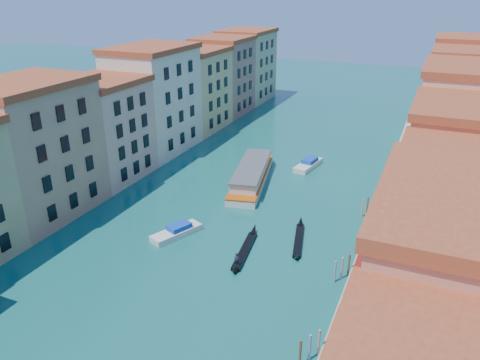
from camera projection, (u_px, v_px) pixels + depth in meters
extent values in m
cube|color=tan|center=(34.00, 153.00, 67.41)|extent=(12.00, 17.00, 19.00)
cube|color=#993A21|center=(22.00, 84.00, 63.49)|extent=(12.80, 17.40, 1.00)
cube|color=tan|center=(104.00, 132.00, 80.99)|extent=(12.00, 14.00, 16.50)
cube|color=#993A21|center=(98.00, 81.00, 77.57)|extent=(12.80, 14.40, 1.00)
cube|color=beige|center=(154.00, 102.00, 93.83)|extent=(12.00, 18.00, 20.00)
cube|color=#993A21|center=(151.00, 48.00, 89.72)|extent=(12.80, 18.40, 1.00)
cube|color=tan|center=(195.00, 91.00, 108.68)|extent=(12.00, 16.00, 17.50)
cube|color=#993A21|center=(194.00, 51.00, 105.06)|extent=(12.80, 16.40, 1.00)
cube|color=#A16E59|center=(223.00, 78.00, 121.58)|extent=(12.00, 15.00, 18.50)
cube|color=#993A21|center=(223.00, 39.00, 117.77)|extent=(12.80, 15.40, 1.00)
cube|color=tan|center=(247.00, 67.00, 135.00)|extent=(12.00, 17.00, 19.00)
cube|color=#993A21|center=(247.00, 31.00, 131.09)|extent=(12.80, 17.40, 1.00)
cube|color=tan|center=(455.00, 327.00, 33.46)|extent=(12.00, 17.00, 19.00)
cube|color=#CEB391|center=(454.00, 241.00, 47.05)|extent=(12.00, 14.00, 16.50)
cube|color=#993A21|center=(470.00, 159.00, 43.63)|extent=(12.80, 14.40, 1.00)
cube|color=#C46D4B|center=(456.00, 180.00, 59.43)|extent=(12.00, 16.00, 18.00)
cube|color=#993A21|center=(470.00, 107.00, 55.71)|extent=(12.80, 16.40, 1.00)
cube|color=tan|center=(457.00, 135.00, 73.40)|extent=(12.00, 18.00, 20.00)
cube|color=#993A21|center=(470.00, 68.00, 69.30)|extent=(12.80, 18.40, 1.00)
cube|color=#AA4B42|center=(457.00, 117.00, 87.83)|extent=(12.00, 15.00, 17.50)
cube|color=#993A21|center=(466.00, 68.00, 84.22)|extent=(12.80, 15.40, 1.00)
cube|color=tan|center=(457.00, 98.00, 100.74)|extent=(12.00, 16.00, 18.50)
cube|color=#993A21|center=(466.00, 51.00, 96.92)|extent=(12.80, 16.40, 1.00)
cube|color=#BA765F|center=(458.00, 81.00, 114.48)|extent=(12.00, 17.00, 19.50)
cube|color=#993A21|center=(466.00, 38.00, 110.47)|extent=(12.80, 17.40, 1.00)
cube|color=#A29B83|center=(392.00, 197.00, 74.97)|extent=(4.00, 140.00, 1.00)
cylinder|color=#525254|center=(335.00, 334.00, 44.26)|extent=(0.12, 0.12, 3.00)
cube|color=maroon|center=(369.00, 267.00, 51.95)|extent=(3.20, 12.60, 0.25)
cylinder|color=#525254|center=(348.00, 297.00, 49.49)|extent=(0.12, 0.12, 3.00)
cylinder|color=#525254|center=(362.00, 257.00, 56.59)|extent=(0.12, 0.12, 3.00)
cylinder|color=brown|center=(300.00, 354.00, 42.13)|extent=(0.24, 0.24, 3.20)
cylinder|color=brown|center=(310.00, 349.00, 42.76)|extent=(0.24, 0.24, 3.20)
cylinder|color=brown|center=(319.00, 344.00, 43.38)|extent=(0.24, 0.24, 3.20)
cylinder|color=brown|center=(335.00, 273.00, 53.96)|extent=(0.24, 0.24, 3.20)
cylinder|color=brown|center=(342.00, 269.00, 54.59)|extent=(0.24, 0.24, 3.20)
cylinder|color=brown|center=(349.00, 266.00, 55.21)|extent=(0.24, 0.24, 3.20)
cylinder|color=brown|center=(362.00, 209.00, 69.17)|extent=(0.24, 0.24, 3.20)
cylinder|color=brown|center=(367.00, 207.00, 69.80)|extent=(0.24, 0.24, 3.20)
cylinder|color=brown|center=(373.00, 205.00, 70.42)|extent=(0.24, 0.24, 3.20)
cube|color=silver|center=(251.00, 179.00, 81.43)|extent=(9.07, 21.57, 1.26)
cube|color=silver|center=(252.00, 171.00, 80.90)|extent=(7.67, 17.35, 1.68)
cube|color=#525254|center=(252.00, 166.00, 80.50)|extent=(8.09, 17.93, 0.26)
cube|color=#C44E0B|center=(251.00, 176.00, 81.20)|extent=(9.12, 21.58, 0.26)
cube|color=black|center=(245.00, 251.00, 60.39)|extent=(2.42, 9.26, 0.46)
cone|color=black|center=(254.00, 229.00, 64.77)|extent=(1.20, 2.16, 1.71)
cone|color=black|center=(234.00, 271.00, 55.74)|extent=(1.15, 1.81, 1.51)
imported|color=#242131|center=(237.00, 260.00, 56.53)|extent=(0.70, 0.51, 1.76)
cube|color=black|center=(299.00, 240.00, 62.85)|extent=(2.97, 8.57, 0.43)
cone|color=black|center=(301.00, 221.00, 67.02)|extent=(1.27, 2.06, 1.60)
cone|color=black|center=(296.00, 258.00, 58.44)|extent=(1.19, 1.74, 1.41)
cube|color=silver|center=(176.00, 233.00, 64.33)|extent=(5.07, 7.71, 0.85)
cube|color=#1643B3|center=(179.00, 227.00, 64.38)|extent=(3.00, 3.66, 0.74)
cube|color=silver|center=(308.00, 165.00, 87.96)|extent=(3.78, 8.27, 0.91)
cube|color=#1643B3|center=(310.00, 160.00, 88.09)|extent=(2.58, 3.70, 0.80)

